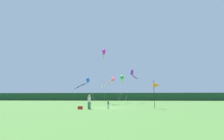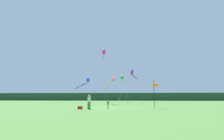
{
  "view_description": "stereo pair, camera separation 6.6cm",
  "coord_description": "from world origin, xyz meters",
  "px_view_note": "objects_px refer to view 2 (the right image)",
  "views": [
    {
      "loc": [
        2.03,
        -23.17,
        1.5
      ],
      "look_at": [
        0.0,
        6.0,
        6.43
      ],
      "focal_mm": 25.64,
      "sensor_mm": 36.0,
      "label": 1
    },
    {
      "loc": [
        2.1,
        -23.17,
        1.5
      ],
      "look_at": [
        0.0,
        6.0,
        6.43
      ],
      "focal_mm": 25.64,
      "sensor_mm": 36.0,
      "label": 2
    }
  ],
  "objects_px": {
    "person_adult": "(89,101)",
    "kite_green": "(122,78)",
    "kite_purple": "(132,73)",
    "kite_magenta": "(104,52)",
    "kite_rainbow": "(111,79)",
    "person_child": "(108,104)",
    "banner_flag_pole": "(156,85)",
    "kite_blue": "(86,81)",
    "cooler_box": "(80,108)"
  },
  "relations": [
    {
      "from": "person_adult",
      "to": "kite_green",
      "type": "relative_size",
      "value": 0.21
    },
    {
      "from": "kite_purple",
      "to": "kite_magenta",
      "type": "distance_m",
      "value": 8.34
    },
    {
      "from": "kite_rainbow",
      "to": "kite_purple",
      "type": "bearing_deg",
      "value": 33.53
    },
    {
      "from": "person_adult",
      "to": "kite_purple",
      "type": "xyz_separation_m",
      "value": [
        6.42,
        17.64,
        6.13
      ]
    },
    {
      "from": "kite_green",
      "to": "person_child",
      "type": "bearing_deg",
      "value": -95.09
    },
    {
      "from": "person_adult",
      "to": "banner_flag_pole",
      "type": "distance_m",
      "value": 9.08
    },
    {
      "from": "kite_purple",
      "to": "kite_magenta",
      "type": "height_order",
      "value": "kite_magenta"
    },
    {
      "from": "kite_green",
      "to": "kite_rainbow",
      "type": "height_order",
      "value": "kite_green"
    },
    {
      "from": "banner_flag_pole",
      "to": "kite_magenta",
      "type": "height_order",
      "value": "kite_magenta"
    },
    {
      "from": "person_adult",
      "to": "kite_green",
      "type": "height_order",
      "value": "kite_green"
    },
    {
      "from": "kite_blue",
      "to": "kite_purple",
      "type": "relative_size",
      "value": 0.89
    },
    {
      "from": "person_child",
      "to": "cooler_box",
      "type": "height_order",
      "value": "person_child"
    },
    {
      "from": "kite_magenta",
      "to": "banner_flag_pole",
      "type": "bearing_deg",
      "value": -55.32
    },
    {
      "from": "kite_purple",
      "to": "kite_rainbow",
      "type": "bearing_deg",
      "value": -146.47
    },
    {
      "from": "person_child",
      "to": "kite_blue",
      "type": "bearing_deg",
      "value": 112.22
    },
    {
      "from": "banner_flag_pole",
      "to": "kite_rainbow",
      "type": "distance_m",
      "value": 14.67
    },
    {
      "from": "person_child",
      "to": "kite_purple",
      "type": "bearing_deg",
      "value": 75.59
    },
    {
      "from": "person_child",
      "to": "cooler_box",
      "type": "xyz_separation_m",
      "value": [
        -3.32,
        -1.48,
        -0.42
      ]
    },
    {
      "from": "kite_green",
      "to": "kite_rainbow",
      "type": "xyz_separation_m",
      "value": [
        -2.35,
        -6.28,
        -0.92
      ]
    },
    {
      "from": "cooler_box",
      "to": "kite_purple",
      "type": "bearing_deg",
      "value": 67.1
    },
    {
      "from": "kite_green",
      "to": "kite_magenta",
      "type": "xyz_separation_m",
      "value": [
        -3.97,
        -6.4,
        5.0
      ]
    },
    {
      "from": "person_child",
      "to": "banner_flag_pole",
      "type": "relative_size",
      "value": 0.29
    },
    {
      "from": "person_child",
      "to": "kite_rainbow",
      "type": "bearing_deg",
      "value": 92.75
    },
    {
      "from": "banner_flag_pole",
      "to": "kite_green",
      "type": "height_order",
      "value": "kite_green"
    },
    {
      "from": "person_child",
      "to": "kite_purple",
      "type": "height_order",
      "value": "kite_purple"
    },
    {
      "from": "cooler_box",
      "to": "kite_green",
      "type": "xyz_separation_m",
      "value": [
        5.04,
        20.86,
        6.1
      ]
    },
    {
      "from": "kite_green",
      "to": "kite_magenta",
      "type": "bearing_deg",
      "value": -121.84
    },
    {
      "from": "kite_green",
      "to": "kite_magenta",
      "type": "relative_size",
      "value": 0.71
    },
    {
      "from": "person_adult",
      "to": "kite_magenta",
      "type": "distance_m",
      "value": 17.65
    },
    {
      "from": "kite_blue",
      "to": "kite_rainbow",
      "type": "distance_m",
      "value": 8.02
    },
    {
      "from": "kite_magenta",
      "to": "kite_rainbow",
      "type": "bearing_deg",
      "value": 4.05
    },
    {
      "from": "cooler_box",
      "to": "person_child",
      "type": "bearing_deg",
      "value": 24.0
    },
    {
      "from": "kite_magenta",
      "to": "cooler_box",
      "type": "bearing_deg",
      "value": -94.25
    },
    {
      "from": "kite_rainbow",
      "to": "person_child",
      "type": "bearing_deg",
      "value": -87.25
    },
    {
      "from": "kite_blue",
      "to": "cooler_box",
      "type": "bearing_deg",
      "value": -78.49
    },
    {
      "from": "banner_flag_pole",
      "to": "kite_green",
      "type": "distance_m",
      "value": 19.77
    },
    {
      "from": "cooler_box",
      "to": "banner_flag_pole",
      "type": "bearing_deg",
      "value": 11.22
    },
    {
      "from": "person_child",
      "to": "kite_magenta",
      "type": "distance_m",
      "value": 16.96
    },
    {
      "from": "person_adult",
      "to": "kite_green",
      "type": "distance_m",
      "value": 21.76
    },
    {
      "from": "cooler_box",
      "to": "kite_green",
      "type": "height_order",
      "value": "kite_green"
    },
    {
      "from": "banner_flag_pole",
      "to": "kite_green",
      "type": "bearing_deg",
      "value": 103.94
    },
    {
      "from": "kite_purple",
      "to": "kite_rainbow",
      "type": "distance_m",
      "value": 6.04
    },
    {
      "from": "banner_flag_pole",
      "to": "kite_rainbow",
      "type": "relative_size",
      "value": 0.49
    },
    {
      "from": "banner_flag_pole",
      "to": "kite_magenta",
      "type": "xyz_separation_m",
      "value": [
        -8.67,
        12.53,
        8.26
      ]
    },
    {
      "from": "person_adult",
      "to": "kite_green",
      "type": "xyz_separation_m",
      "value": [
        3.96,
        20.73,
        5.29
      ]
    },
    {
      "from": "banner_flag_pole",
      "to": "kite_blue",
      "type": "height_order",
      "value": "kite_blue"
    },
    {
      "from": "person_adult",
      "to": "kite_purple",
      "type": "distance_m",
      "value": 19.75
    },
    {
      "from": "person_child",
      "to": "kite_green",
      "type": "distance_m",
      "value": 20.27
    },
    {
      "from": "person_adult",
      "to": "kite_magenta",
      "type": "height_order",
      "value": "kite_magenta"
    },
    {
      "from": "person_adult",
      "to": "kite_rainbow",
      "type": "xyz_separation_m",
      "value": [
        1.61,
        14.45,
        4.37
      ]
    }
  ]
}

